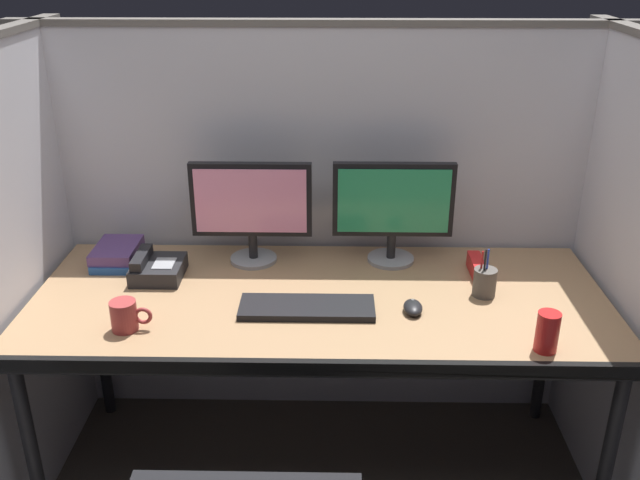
{
  "coord_description": "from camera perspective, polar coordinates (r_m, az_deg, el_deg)",
  "views": [
    {
      "loc": [
        0.04,
        -1.72,
        1.83
      ],
      "look_at": [
        0.0,
        0.35,
        0.92
      ],
      "focal_mm": 38.76,
      "sensor_mm": 36.0,
      "label": 1
    }
  ],
  "objects": [
    {
      "name": "desk",
      "position": [
        2.31,
        -0.03,
        -5.84
      ],
      "size": [
        1.9,
        0.8,
        0.74
      ],
      "color": "#997551",
      "rests_on": "ground"
    },
    {
      "name": "cubicle_partition_right",
      "position": [
        2.38,
        24.67,
        -4.52
      ],
      "size": [
        0.06,
        1.41,
        1.57
      ],
      "color": "silver",
      "rests_on": "ground"
    },
    {
      "name": "desk_phone",
      "position": [
        2.47,
        -13.34,
        -2.29
      ],
      "size": [
        0.17,
        0.19,
        0.09
      ],
      "color": "black",
      "rests_on": "desk"
    },
    {
      "name": "coffee_mug",
      "position": [
        2.17,
        -15.8,
        -6.03
      ],
      "size": [
        0.13,
        0.08,
        0.09
      ],
      "color": "#993333",
      "rests_on": "desk"
    },
    {
      "name": "soda_can",
      "position": [
        2.08,
        18.25,
        -7.22
      ],
      "size": [
        0.07,
        0.07,
        0.12
      ],
      "primitive_type": "cylinder",
      "color": "red",
      "rests_on": "desk"
    },
    {
      "name": "book_stack",
      "position": [
        2.62,
        -16.39,
        -1.12
      ],
      "size": [
        0.15,
        0.22,
        0.07
      ],
      "color": "#1E478C",
      "rests_on": "desk"
    },
    {
      "name": "monitor_left",
      "position": [
        2.46,
        -5.69,
        2.82
      ],
      "size": [
        0.43,
        0.17,
        0.37
      ],
      "color": "gray",
      "rests_on": "desk"
    },
    {
      "name": "cubicle_partition_rear",
      "position": [
        2.68,
        0.17,
        0.85
      ],
      "size": [
        2.21,
        0.06,
        1.57
      ],
      "color": "silver",
      "rests_on": "ground"
    },
    {
      "name": "pen_cup",
      "position": [
        2.34,
        13.43,
        -3.39
      ],
      "size": [
        0.08,
        0.08,
        0.17
      ],
      "color": "#4C4742",
      "rests_on": "desk"
    },
    {
      "name": "monitor_right",
      "position": [
        2.47,
        6.05,
        2.82
      ],
      "size": [
        0.43,
        0.17,
        0.37
      ],
      "color": "gray",
      "rests_on": "desk"
    },
    {
      "name": "keyboard_main",
      "position": [
        2.2,
        -1.08,
        -5.6
      ],
      "size": [
        0.43,
        0.15,
        0.02
      ],
      "primitive_type": "cube",
      "color": "black",
      "rests_on": "desk"
    },
    {
      "name": "cubicle_partition_left",
      "position": [
        2.42,
        -24.44,
        -4.08
      ],
      "size": [
        0.06,
        1.41,
        1.57
      ],
      "color": "silver",
      "rests_on": "ground"
    },
    {
      "name": "red_stapler",
      "position": [
        2.49,
        12.79,
        -2.15
      ],
      "size": [
        0.04,
        0.15,
        0.06
      ],
      "primitive_type": "cube",
      "color": "red",
      "rests_on": "desk"
    },
    {
      "name": "computer_mouse",
      "position": [
        2.21,
        7.68,
        -5.54
      ],
      "size": [
        0.06,
        0.1,
        0.04
      ],
      "color": "black",
      "rests_on": "desk"
    }
  ]
}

